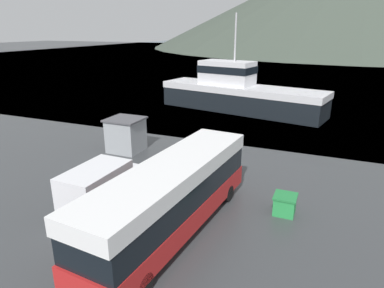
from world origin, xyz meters
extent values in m
plane|color=#475B6B|center=(0.00, 142.90, 0.00)|extent=(240.00, 240.00, 0.00)
cube|color=red|center=(-2.98, 9.70, 0.96)|extent=(3.56, 11.50, 1.02)
cube|color=black|center=(-2.98, 9.70, 2.05)|extent=(3.49, 11.27, 1.17)
cube|color=white|center=(-2.98, 9.70, 3.00)|extent=(3.56, 11.50, 0.73)
cube|color=black|center=(-2.49, 15.36, 1.85)|extent=(2.28, 0.26, 1.58)
cylinder|color=black|center=(-3.78, 13.74, 0.45)|extent=(0.38, 0.92, 0.90)
cylinder|color=black|center=(-1.49, 13.55, 0.45)|extent=(0.38, 0.92, 0.90)
cylinder|color=black|center=(-4.46, 5.85, 0.45)|extent=(0.38, 0.92, 0.90)
cylinder|color=black|center=(-2.17, 5.66, 0.45)|extent=(0.38, 0.92, 0.90)
cube|color=silver|center=(-7.25, 9.72, 1.40)|extent=(2.14, 3.71, 2.09)
cube|color=silver|center=(-7.19, 12.33, 0.93)|extent=(2.09, 1.62, 1.15)
cube|color=black|center=(-7.21, 11.57, 1.87)|extent=(1.75, 0.10, 0.73)
cylinder|color=black|center=(-8.11, 12.15, 0.35)|extent=(0.24, 0.70, 0.70)
cylinder|color=black|center=(-6.28, 12.10, 0.35)|extent=(0.24, 0.70, 0.70)
cylinder|color=black|center=(-8.19, 8.90, 0.35)|extent=(0.24, 0.70, 0.70)
cylinder|color=black|center=(-6.36, 8.86, 0.35)|extent=(0.24, 0.70, 0.70)
cube|color=black|center=(-6.61, 34.84, 1.42)|extent=(19.27, 8.09, 2.85)
cube|color=silver|center=(-6.61, 34.84, 2.49)|extent=(19.46, 8.17, 0.71)
cube|color=silver|center=(-8.45, 35.21, 4.17)|extent=(6.50, 4.25, 2.65)
cube|color=black|center=(-8.45, 35.21, 4.57)|extent=(6.64, 4.36, 0.80)
cylinder|color=#B2B2B7|center=(-7.56, 35.03, 8.04)|extent=(0.20, 0.20, 5.07)
cube|color=green|center=(1.58, 13.36, 0.46)|extent=(1.03, 1.06, 0.92)
cube|color=#227D3C|center=(1.58, 13.36, 0.97)|extent=(1.14, 1.17, 0.10)
cube|color=#93999E|center=(-11.12, 18.28, 1.23)|extent=(2.35, 2.26, 2.46)
cube|color=#4C4C51|center=(-11.12, 18.28, 2.52)|extent=(2.59, 2.48, 0.12)
cylinder|color=#B29919|center=(-6.79, 21.59, 0.20)|extent=(0.29, 0.29, 0.40)
sphere|color=#B29919|center=(-6.79, 21.59, 0.49)|extent=(0.33, 0.33, 0.33)
camera|label=1|loc=(3.25, -2.73, 9.03)|focal=32.00mm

